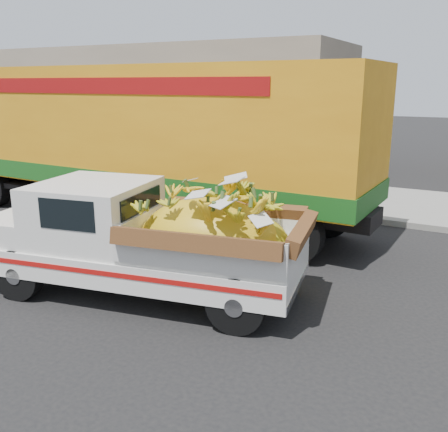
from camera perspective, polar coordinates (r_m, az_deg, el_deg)
The scene contains 6 objects.
ground at distance 9.57m, azimuth -18.13°, elevation -6.70°, with size 100.00×100.00×0.00m, color black.
curb at distance 14.47m, azimuth 0.28°, elevation 1.65°, with size 60.00×0.25×0.15m, color gray.
sidewalk at distance 16.31m, azimuth 3.74°, elevation 3.13°, with size 60.00×4.00×0.14m, color gray.
building_left at distance 25.13m, azimuth -7.50°, elevation 12.78°, with size 18.00×6.00×5.00m, color gray.
pickup_truck at distance 8.06m, azimuth -7.01°, elevation -2.64°, with size 5.50×2.80×1.84m.
semi_trailer at distance 12.73m, azimuth -9.78°, elevation 8.95°, with size 12.03×2.94×3.80m.
Camera 1 is at (6.59, -6.04, 3.41)m, focal length 40.00 mm.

